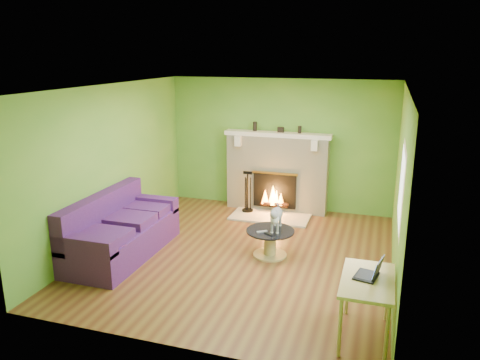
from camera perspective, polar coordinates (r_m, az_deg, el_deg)
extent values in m
plane|color=#592F19|center=(7.46, 0.29, -9.07)|extent=(5.00, 5.00, 0.00)
plane|color=white|center=(6.81, 0.32, 11.26)|extent=(5.00, 5.00, 0.00)
plane|color=#4E912F|center=(9.38, 4.86, 4.32)|extent=(5.00, 0.00, 5.00)
plane|color=#4E912F|center=(4.81, -8.64, -6.60)|extent=(5.00, 0.00, 5.00)
plane|color=#4E912F|center=(7.97, -15.34, 1.84)|extent=(0.00, 5.00, 5.00)
plane|color=#4E912F|center=(6.73, 18.91, -0.88)|extent=(0.00, 5.00, 5.00)
plane|color=silver|center=(5.80, 19.13, -0.87)|extent=(0.00, 1.20, 1.20)
plane|color=white|center=(5.80, 19.05, -0.86)|extent=(0.00, 1.06, 1.06)
cube|color=beige|center=(9.34, 4.55, 0.81)|extent=(2.00, 0.35, 1.50)
cube|color=black|center=(9.24, 4.24, -1.33)|extent=(0.85, 0.03, 0.68)
cube|color=gold|center=(9.14, 4.27, 0.82)|extent=(0.91, 0.02, 0.04)
cylinder|color=black|center=(9.30, 4.16, -3.04)|extent=(0.55, 0.07, 0.07)
cube|color=silver|center=(9.14, 4.61, 5.56)|extent=(2.10, 0.28, 0.08)
cube|color=silver|center=(9.19, -0.25, 4.77)|extent=(0.12, 0.10, 0.20)
cube|color=silver|center=(8.85, 9.06, 4.18)|extent=(0.12, 0.10, 0.20)
cube|color=beige|center=(9.07, 3.69, -4.49)|extent=(1.50, 0.75, 0.03)
cube|color=silver|center=(9.14, 4.61, 5.56)|extent=(2.10, 0.28, 0.08)
cube|color=#40175A|center=(7.61, -14.15, -7.10)|extent=(0.96, 2.14, 0.48)
cube|color=#40175A|center=(7.64, -16.54, -3.84)|extent=(0.22, 2.14, 0.60)
cube|color=#40175A|center=(6.77, -18.57, -7.53)|extent=(0.96, 0.22, 0.24)
cube|color=#40175A|center=(8.28, -10.84, -2.79)|extent=(0.96, 0.22, 0.24)
cube|color=#40175A|center=(7.00, -16.50, -6.57)|extent=(0.77, 0.57, 0.13)
cube|color=#40175A|center=(7.56, -13.51, -4.71)|extent=(0.77, 0.57, 0.13)
cube|color=#40175A|center=(8.05, -11.33, -3.34)|extent=(0.77, 0.57, 0.13)
cylinder|color=tan|center=(7.44, 3.66, -9.06)|extent=(0.52, 0.52, 0.03)
cylinder|color=tan|center=(7.36, 3.69, -7.66)|extent=(0.19, 0.19, 0.37)
cylinder|color=black|center=(7.29, 3.71, -6.20)|extent=(0.75, 0.75, 0.02)
cube|color=tan|center=(5.36, 15.30, -11.73)|extent=(0.56, 0.96, 0.04)
cylinder|color=tan|center=(5.16, 12.09, -17.18)|extent=(0.04, 0.04, 0.67)
cylinder|color=tan|center=(5.16, 17.45, -17.63)|extent=(0.04, 0.04, 0.67)
cylinder|color=tan|center=(5.91, 12.98, -12.76)|extent=(0.04, 0.04, 0.67)
cylinder|color=tan|center=(5.91, 17.56, -13.14)|extent=(0.04, 0.04, 0.67)
cube|color=gray|center=(7.19, 2.71, -6.30)|extent=(0.17, 0.13, 0.02)
cube|color=black|center=(7.11, 3.52, -6.58)|extent=(0.16, 0.12, 0.02)
cylinder|color=black|center=(9.27, 1.83, 6.55)|extent=(0.08, 0.08, 0.18)
cylinder|color=black|center=(9.07, 7.29, 6.11)|extent=(0.07, 0.07, 0.14)
cube|color=black|center=(9.15, 4.99, 6.13)|extent=(0.12, 0.08, 0.10)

